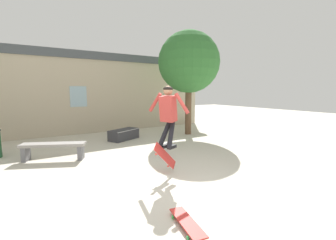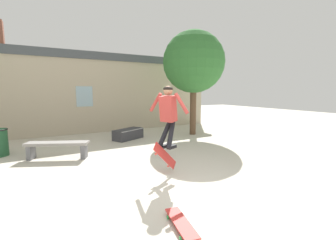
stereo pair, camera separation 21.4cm
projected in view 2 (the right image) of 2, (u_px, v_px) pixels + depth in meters
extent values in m
plane|color=beige|center=(173.00, 190.00, 4.43)|extent=(40.00, 40.00, 0.00)
cube|color=#B7A88E|center=(94.00, 97.00, 10.45)|extent=(12.25, 0.40, 3.34)
cube|color=#474C51|center=(92.00, 56.00, 10.21)|extent=(12.86, 0.52, 0.36)
cube|color=#99B7C6|center=(85.00, 96.00, 10.05)|extent=(0.70, 0.02, 0.90)
cylinder|color=brown|center=(193.00, 110.00, 9.97)|extent=(0.28, 0.28, 2.18)
sphere|color=#337033|center=(194.00, 62.00, 9.70)|extent=(2.67, 2.67, 2.67)
cube|color=gray|center=(57.00, 143.00, 6.43)|extent=(1.72, 1.07, 0.08)
cube|color=slate|center=(31.00, 152.00, 6.41)|extent=(0.25, 0.34, 0.41)
cube|color=slate|center=(84.00, 151.00, 6.52)|extent=(0.25, 0.34, 0.41)
cube|color=#38383D|center=(128.00, 134.00, 9.06)|extent=(1.36, 1.04, 0.41)
cube|color=#B7B7BC|center=(133.00, 130.00, 8.88)|extent=(1.13, 0.57, 0.02)
cube|color=#B23833|center=(168.00, 109.00, 5.08)|extent=(0.39, 0.42, 0.60)
sphere|color=#A37556|center=(168.00, 91.00, 5.02)|extent=(0.27, 0.27, 0.21)
ellipsoid|color=black|center=(168.00, 89.00, 5.02)|extent=(0.29, 0.29, 0.12)
cylinder|color=black|center=(165.00, 133.00, 5.20)|extent=(0.44, 0.17, 0.66)
cube|color=black|center=(166.00, 146.00, 5.27)|extent=(0.28, 0.19, 0.07)
cylinder|color=black|center=(171.00, 134.00, 5.10)|extent=(0.38, 0.33, 0.66)
cube|color=black|center=(172.00, 147.00, 5.16)|extent=(0.28, 0.19, 0.07)
cylinder|color=#B23833|center=(156.00, 102.00, 5.29)|extent=(0.22, 0.37, 0.46)
cylinder|color=#B23833|center=(182.00, 103.00, 4.83)|extent=(0.22, 0.37, 0.46)
cube|color=red|center=(165.00, 156.00, 5.16)|extent=(0.71, 0.23, 0.73)
cylinder|color=#DB3D33|center=(171.00, 158.00, 5.39)|extent=(0.07, 0.06, 0.06)
cylinder|color=#DB3D33|center=(168.00, 166.00, 5.26)|extent=(0.07, 0.06, 0.06)
cylinder|color=#DB3D33|center=(159.00, 146.00, 5.11)|extent=(0.07, 0.06, 0.06)
cylinder|color=#DB3D33|center=(156.00, 154.00, 4.98)|extent=(0.07, 0.06, 0.06)
cube|color=red|center=(181.00, 222.00, 3.22)|extent=(0.37, 0.86, 0.02)
cylinder|color=green|center=(168.00, 217.00, 3.43)|extent=(0.03, 0.06, 0.05)
cylinder|color=green|center=(182.00, 215.00, 3.50)|extent=(0.03, 0.06, 0.05)
cylinder|color=green|center=(180.00, 238.00, 2.94)|extent=(0.03, 0.06, 0.05)
cylinder|color=green|center=(196.00, 235.00, 3.02)|extent=(0.03, 0.06, 0.05)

